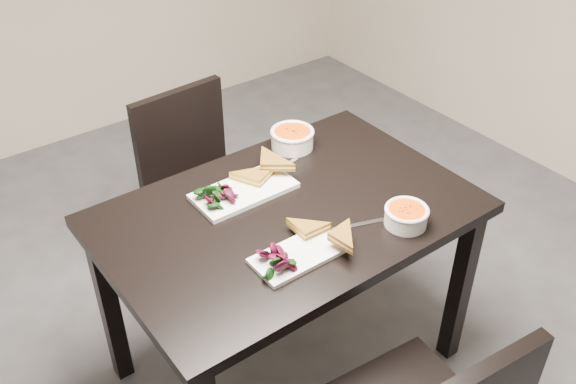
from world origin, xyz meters
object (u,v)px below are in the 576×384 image
(plate_near, at_px, (299,255))
(plate_far, at_px, (244,191))
(chair_far, at_px, (198,178))
(soup_bowl_near, at_px, (406,215))
(table, at_px, (288,233))
(soup_bowl_far, at_px, (292,137))

(plate_near, height_order, plate_far, plate_far)
(chair_far, bearing_deg, soup_bowl_near, -81.42)
(table, height_order, soup_bowl_near, soup_bowl_near)
(table, xyz_separation_m, soup_bowl_near, (0.25, -0.28, 0.13))
(soup_bowl_near, relative_size, soup_bowl_far, 0.85)
(plate_far, bearing_deg, table, -68.37)
(chair_far, height_order, plate_far, chair_far)
(chair_far, height_order, soup_bowl_near, chair_far)
(table, distance_m, plate_far, 0.20)
(table, relative_size, plate_far, 3.48)
(plate_near, relative_size, plate_far, 0.83)
(table, xyz_separation_m, chair_far, (0.04, 0.68, -0.17))
(chair_far, distance_m, soup_bowl_near, 1.04)
(plate_far, xyz_separation_m, soup_bowl_far, (0.31, 0.14, 0.03))
(plate_near, bearing_deg, table, 61.36)
(table, xyz_separation_m, soup_bowl_far, (0.25, 0.30, 0.14))
(table, height_order, plate_far, plate_far)
(chair_far, height_order, soup_bowl_far, chair_far)
(chair_far, bearing_deg, soup_bowl_far, -65.22)
(table, xyz_separation_m, plate_near, (-0.11, -0.20, 0.11))
(soup_bowl_near, xyz_separation_m, plate_far, (-0.32, 0.44, -0.03))
(table, distance_m, soup_bowl_near, 0.40)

